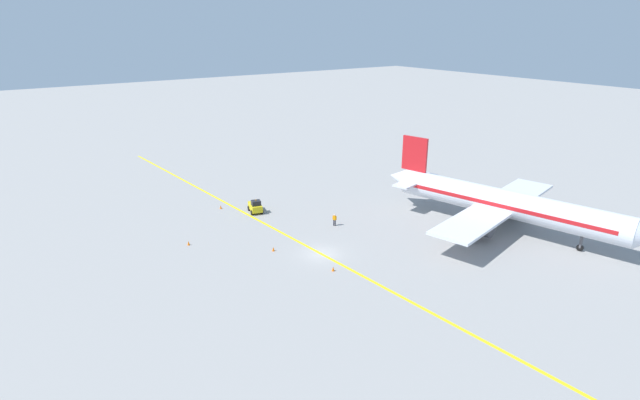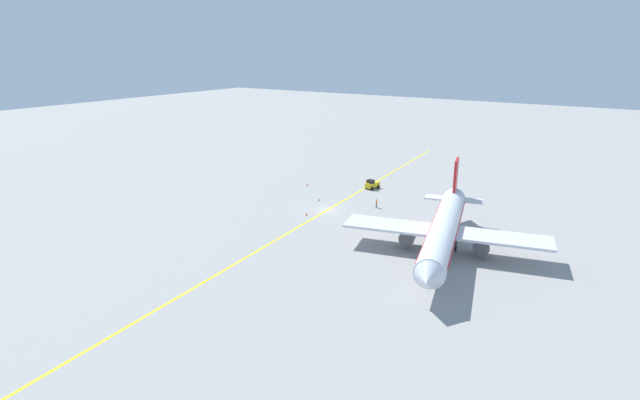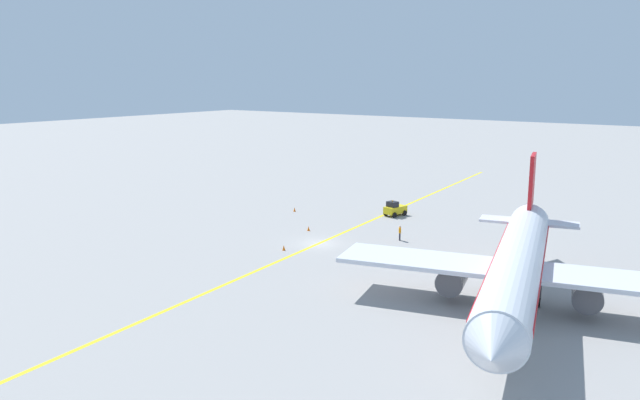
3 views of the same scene
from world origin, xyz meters
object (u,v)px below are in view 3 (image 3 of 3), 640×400
at_px(airplane_at_gate, 518,265).
at_px(traffic_cone_mid_apron, 294,210).
at_px(ground_crew_worker, 400,232).
at_px(traffic_cone_by_wingtip, 309,228).
at_px(traffic_cone_far_edge, 387,205).
at_px(baggage_tug_white, 395,209).
at_px(traffic_cone_near_nose, 284,248).

distance_m(airplane_at_gate, traffic_cone_mid_apron, 40.70).
xyz_separation_m(airplane_at_gate, traffic_cone_mid_apron, (35.85, -18.96, -3.43)).
height_order(ground_crew_worker, traffic_cone_by_wingtip, ground_crew_worker).
height_order(traffic_cone_mid_apron, traffic_cone_far_edge, same).
distance_m(baggage_tug_white, traffic_cone_near_nose, 21.27).
relative_size(airplane_at_gate, traffic_cone_far_edge, 63.96).
bearing_deg(ground_crew_worker, traffic_cone_far_edge, -56.45).
xyz_separation_m(traffic_cone_near_nose, traffic_cone_by_wingtip, (2.87, -8.30, 0.00)).
xyz_separation_m(traffic_cone_near_nose, traffic_cone_far_edge, (1.96, -25.48, 0.00)).
bearing_deg(traffic_cone_mid_apron, ground_crew_worker, 164.12).
height_order(traffic_cone_near_nose, traffic_cone_by_wingtip, same).
height_order(airplane_at_gate, traffic_cone_mid_apron, airplane_at_gate).
bearing_deg(airplane_at_gate, baggage_tug_white, -45.89).
distance_m(airplane_at_gate, ground_crew_worker, 22.17).
distance_m(airplane_at_gate, traffic_cone_far_edge, 39.63).
distance_m(airplane_at_gate, baggage_tug_white, 34.05).
bearing_deg(airplane_at_gate, ground_crew_worker, -38.41).
xyz_separation_m(traffic_cone_mid_apron, traffic_cone_far_edge, (-8.69, -9.68, 0.00)).
bearing_deg(airplane_at_gate, traffic_cone_near_nose, -7.15).
bearing_deg(traffic_cone_near_nose, airplane_at_gate, 172.85).
relative_size(ground_crew_worker, traffic_cone_near_nose, 3.05).
bearing_deg(traffic_cone_far_edge, traffic_cone_mid_apron, 48.10).
distance_m(baggage_tug_white, ground_crew_worker, 12.46).
bearing_deg(traffic_cone_by_wingtip, traffic_cone_mid_apron, -43.94).
height_order(airplane_at_gate, traffic_cone_by_wingtip, airplane_at_gate).
bearing_deg(ground_crew_worker, traffic_cone_near_nose, 52.80).
height_order(baggage_tug_white, traffic_cone_by_wingtip, baggage_tug_white).
bearing_deg(traffic_cone_near_nose, traffic_cone_far_edge, -85.60).
distance_m(traffic_cone_near_nose, traffic_cone_far_edge, 25.56).
relative_size(ground_crew_worker, traffic_cone_mid_apron, 3.05).
bearing_deg(baggage_tug_white, traffic_cone_mid_apron, 23.81).
xyz_separation_m(ground_crew_worker, traffic_cone_near_nose, (7.97, 10.50, -0.63)).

